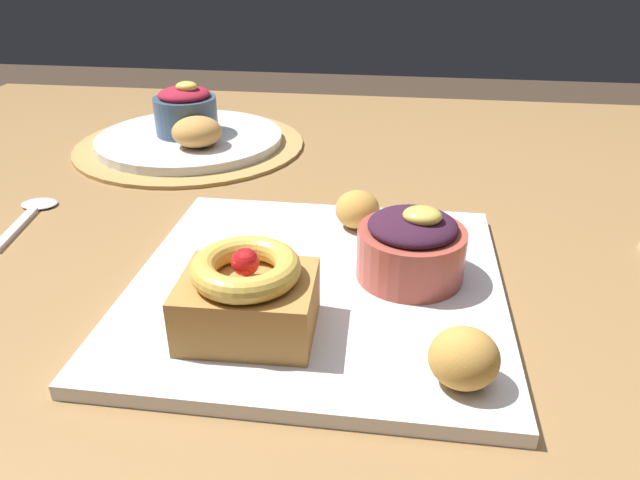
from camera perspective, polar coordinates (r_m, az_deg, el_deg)
dining_table at (r=0.69m, az=2.77°, el=-3.96°), size 1.45×1.02×0.73m
woven_placemat at (r=0.88m, az=-12.14°, el=8.80°), size 0.32×0.32×0.00m
front_plate at (r=0.51m, az=-0.31°, el=-4.40°), size 0.31×0.31×0.01m
cake_slice at (r=0.44m, az=-6.87°, el=-5.22°), size 0.10×0.08×0.07m
berry_ramekin at (r=0.51m, az=8.63°, el=-0.60°), size 0.09×0.09×0.07m
fritter_front at (r=0.40m, az=13.45°, el=-10.82°), size 0.05×0.04×0.04m
fritter_middle at (r=0.59m, az=3.56°, el=2.91°), size 0.04×0.04×0.04m
back_plate at (r=0.88m, az=-12.19°, el=9.32°), size 0.26×0.26×0.01m
back_ramekin at (r=0.87m, az=-12.58°, el=11.86°), size 0.09×0.09×0.07m
back_pastry at (r=0.82m, az=-11.57°, el=9.99°), size 0.07×0.07×0.04m
spoon at (r=0.72m, az=-25.77°, el=2.23°), size 0.04×0.13×0.00m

